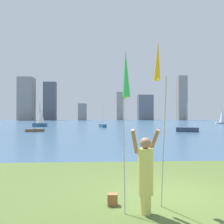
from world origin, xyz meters
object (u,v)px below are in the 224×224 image
(kite_flag_right, at_px, (158,65))
(sailboat_1, at_px, (187,129))
(person, at_px, (145,172))
(sailboat_3, at_px, (35,129))
(sailboat_6, at_px, (103,126))
(sailboat_4, at_px, (41,118))
(bag, at_px, (112,200))
(kite_flag_left, at_px, (126,78))
(sailboat_5, at_px, (222,116))

(kite_flag_right, relative_size, sailboat_1, 1.06)
(person, relative_size, sailboat_3, 0.34)
(person, xyz_separation_m, sailboat_3, (-9.08, 27.92, -0.59))
(sailboat_6, bearing_deg, sailboat_4, 163.70)
(bag, relative_size, sailboat_6, 0.07)
(sailboat_4, distance_m, sailboat_6, 12.03)
(bag, bearing_deg, sailboat_1, 66.92)
(kite_flag_right, distance_m, sailboat_6, 38.81)
(person, height_order, sailboat_3, sailboat_3)
(kite_flag_left, height_order, sailboat_5, sailboat_5)
(kite_flag_right, distance_m, sailboat_3, 29.00)
(kite_flag_right, bearing_deg, kite_flag_left, -135.20)
(kite_flag_left, height_order, sailboat_6, sailboat_6)
(sailboat_6, bearing_deg, bag, -90.83)
(kite_flag_left, bearing_deg, sailboat_3, 107.09)
(kite_flag_left, xyz_separation_m, sailboat_4, (-11.14, 42.92, -1.17))
(sailboat_5, bearing_deg, sailboat_3, -145.23)
(person, distance_m, sailboat_3, 29.36)
(sailboat_3, distance_m, sailboat_5, 46.28)
(person, distance_m, bag, 1.15)
(sailboat_6, bearing_deg, kite_flag_right, -89.18)
(kite_flag_left, bearing_deg, kite_flag_right, 44.80)
(kite_flag_left, height_order, sailboat_4, sailboat_4)
(sailboat_4, height_order, sailboat_5, sailboat_5)
(person, xyz_separation_m, sailboat_1, (10.39, 26.52, -0.57))
(kite_flag_left, bearing_deg, person, 23.27)
(sailboat_1, xyz_separation_m, sailboat_6, (-10.51, 12.86, 0.01))
(kite_flag_left, distance_m, sailboat_1, 28.93)
(kite_flag_left, xyz_separation_m, sailboat_6, (0.33, 39.57, -2.55))
(sailboat_5, bearing_deg, sailboat_4, -164.07)
(sailboat_4, relative_size, sailboat_6, 1.21)
(sailboat_4, bearing_deg, bag, -75.51)
(kite_flag_right, height_order, sailboat_3, sailboat_3)
(sailboat_1, xyz_separation_m, sailboat_4, (-21.98, 16.22, 1.38))
(sailboat_4, xyz_separation_m, sailboat_6, (11.47, -3.35, -1.38))
(bag, height_order, sailboat_5, sailboat_5)
(person, height_order, sailboat_6, sailboat_6)
(bag, bearing_deg, person, -38.50)
(sailboat_6, bearing_deg, sailboat_5, 27.19)
(person, bearing_deg, kite_flag_right, 53.54)
(sailboat_1, relative_size, sailboat_3, 0.69)
(sailboat_3, bearing_deg, sailboat_1, -4.11)
(kite_flag_right, height_order, sailboat_5, sailboat_5)
(person, xyz_separation_m, sailboat_4, (-11.58, 42.74, 0.81))
(kite_flag_left, relative_size, sailboat_4, 0.78)
(person, height_order, kite_flag_left, kite_flag_left)
(kite_flag_right, xyz_separation_m, bag, (-1.12, -0.15, -3.18))
(kite_flag_right, distance_m, sailboat_1, 27.84)
(sailboat_1, distance_m, sailboat_5, 33.42)
(sailboat_3, height_order, sailboat_5, sailboat_5)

